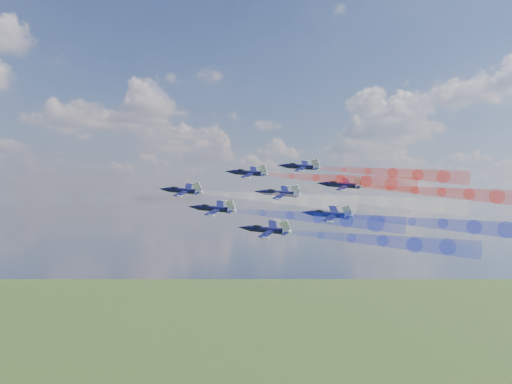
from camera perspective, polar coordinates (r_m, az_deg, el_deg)
jet_lead at (r=162.27m, az=-6.68°, el=0.12°), size 16.01×16.19×7.56m
trail_lead at (r=154.94m, az=1.93°, el=-0.58°), size 29.10×33.25×8.40m
jet_inner_left at (r=149.34m, az=-3.84°, el=-1.53°), size 16.01×16.19×7.56m
trail_inner_left at (r=143.44m, az=5.65°, el=-2.35°), size 29.10×33.25×8.40m
jet_inner_right at (r=169.53m, az=-0.70°, el=1.75°), size 16.01×16.19×7.56m
trail_inner_right at (r=164.62m, az=7.69°, el=1.13°), size 29.10×33.25×8.40m
jet_outer_left at (r=137.51m, az=0.99°, el=-3.46°), size 16.01×16.19×7.56m
trail_outer_left at (r=133.94m, az=11.43°, el=-4.37°), size 29.10×33.25×8.40m
jet_center_third at (r=155.56m, az=2.16°, el=-0.12°), size 16.01×16.19×7.56m
trail_center_third at (r=152.11m, az=11.36°, el=-0.84°), size 29.10×33.25×8.40m
jet_outer_right at (r=173.98m, az=4.07°, el=2.31°), size 16.01×16.19×7.56m
trail_outer_right at (r=171.07m, az=12.30°, el=1.70°), size 29.10×33.25×8.40m
jet_rear_left at (r=143.97m, az=6.64°, el=-2.04°), size 16.01×16.19×7.56m
trail_rear_left at (r=142.70m, az=16.61°, el=-2.83°), size 29.10×33.25×8.40m
jet_rear_right at (r=164.37m, az=7.79°, el=0.63°), size 16.01×16.19×7.56m
trail_rear_right at (r=163.24m, az=16.51°, el=-0.03°), size 29.10×33.25×8.40m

